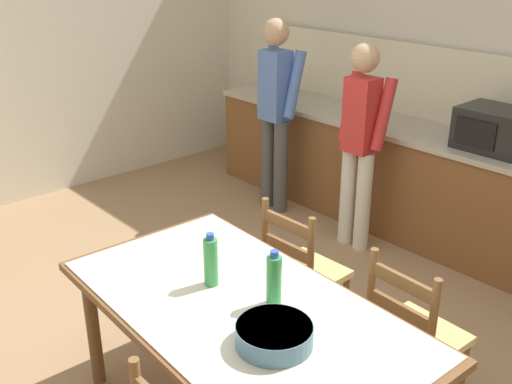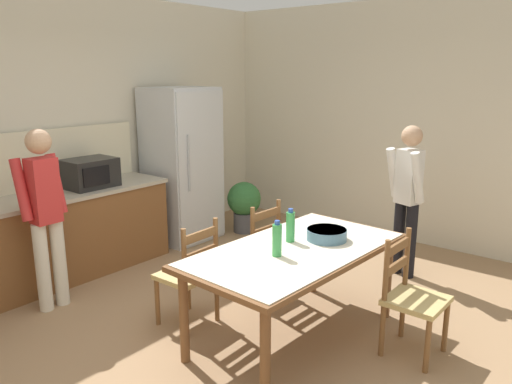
# 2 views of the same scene
# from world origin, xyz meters

# --- Properties ---
(ground_plane) EXTENTS (8.32, 8.32, 0.00)m
(ground_plane) POSITION_xyz_m (0.00, 0.00, 0.00)
(ground_plane) COLOR #9E7A56
(wall_back) EXTENTS (6.52, 0.12, 2.90)m
(wall_back) POSITION_xyz_m (0.00, 2.66, 1.45)
(wall_back) COLOR beige
(wall_back) RESTS_ON ground
(wall_right) EXTENTS (0.12, 5.20, 2.90)m
(wall_right) POSITION_xyz_m (3.26, 0.00, 1.45)
(wall_right) COLOR beige
(wall_right) RESTS_ON ground
(kitchen_counter) EXTENTS (3.49, 0.66, 0.89)m
(kitchen_counter) POSITION_xyz_m (-0.72, 2.23, 0.45)
(kitchen_counter) COLOR brown
(kitchen_counter) RESTS_ON ground
(refrigerator) EXTENTS (0.77, 0.73, 1.88)m
(refrigerator) POSITION_xyz_m (1.51, 2.19, 0.94)
(refrigerator) COLOR silver
(refrigerator) RESTS_ON ground
(microwave) EXTENTS (0.50, 0.39, 0.30)m
(microwave) POSITION_xyz_m (0.24, 2.21, 1.04)
(microwave) COLOR black
(microwave) RESTS_ON kitchen_counter
(dining_table) EXTENTS (1.84, 1.04, 0.75)m
(dining_table) POSITION_xyz_m (0.38, -0.30, 0.68)
(dining_table) COLOR brown
(dining_table) RESTS_ON ground
(bottle_near_centre) EXTENTS (0.07, 0.07, 0.27)m
(bottle_near_centre) POSITION_xyz_m (0.16, -0.29, 0.88)
(bottle_near_centre) COLOR green
(bottle_near_centre) RESTS_ON dining_table
(bottle_off_centre) EXTENTS (0.07, 0.07, 0.27)m
(bottle_off_centre) POSITION_xyz_m (0.48, -0.18, 0.88)
(bottle_off_centre) COLOR green
(bottle_off_centre) RESTS_ON dining_table
(serving_bowl) EXTENTS (0.32, 0.32, 0.09)m
(serving_bowl) POSITION_xyz_m (0.70, -0.38, 0.80)
(serving_bowl) COLOR slate
(serving_bowl) RESTS_ON dining_table
(chair_side_far_right) EXTENTS (0.44, 0.42, 0.91)m
(chair_side_far_right) POSITION_xyz_m (0.82, 0.46, 0.44)
(chair_side_far_right) COLOR brown
(chair_side_far_right) RESTS_ON ground
(chair_side_near_right) EXTENTS (0.42, 0.40, 0.91)m
(chair_side_near_right) POSITION_xyz_m (0.76, -1.09, 0.44)
(chair_side_near_right) COLOR brown
(chair_side_near_right) RESTS_ON ground
(chair_side_far_left) EXTENTS (0.43, 0.41, 0.91)m
(chair_side_far_left) POSITION_xyz_m (0.01, 0.50, 0.44)
(chair_side_far_left) COLOR brown
(chair_side_far_left) RESTS_ON ground
(person_at_counter) EXTENTS (0.40, 0.28, 1.61)m
(person_at_counter) POSITION_xyz_m (-0.55, 1.69, 0.90)
(person_at_counter) COLOR silver
(person_at_counter) RESTS_ON ground
(person_by_table) EXTENTS (0.33, 0.44, 1.55)m
(person_by_table) POSITION_xyz_m (2.13, -0.45, 0.87)
(person_by_table) COLOR black
(person_by_table) RESTS_ON ground
(potted_plant) EXTENTS (0.44, 0.44, 0.67)m
(potted_plant) POSITION_xyz_m (2.18, 1.76, 0.39)
(potted_plant) COLOR #4C4C51
(potted_plant) RESTS_ON ground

